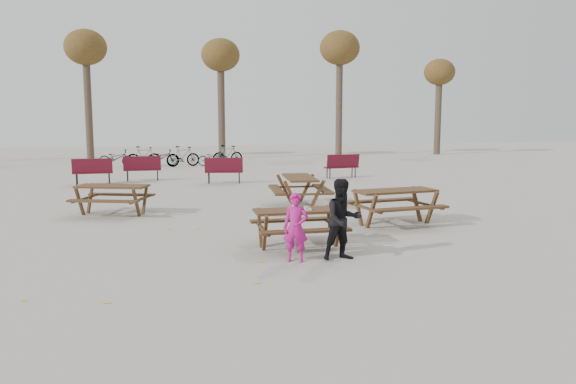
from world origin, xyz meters
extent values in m
plane|color=gray|center=(0.00, 0.00, 0.00)|extent=(80.00, 80.00, 0.00)
cube|color=#331E12|center=(0.00, 0.00, 0.75)|extent=(1.80, 0.70, 0.05)
cube|color=#331E12|center=(0.00, -0.60, 0.45)|extent=(1.80, 0.25, 0.05)
cube|color=#331E12|center=(0.00, 0.60, 0.45)|extent=(1.80, 0.25, 0.05)
cylinder|color=#331E12|center=(-0.75, -0.30, 0.36)|extent=(0.08, 0.08, 0.73)
cylinder|color=#331E12|center=(-0.75, 0.30, 0.36)|extent=(0.08, 0.08, 0.73)
cylinder|color=#331E12|center=(0.75, -0.30, 0.36)|extent=(0.08, 0.08, 0.73)
cylinder|color=#331E12|center=(0.75, 0.30, 0.36)|extent=(0.08, 0.08, 0.73)
cube|color=white|center=(0.13, -0.13, 0.79)|extent=(0.18, 0.11, 0.03)
ellipsoid|color=tan|center=(0.13, -0.13, 0.83)|extent=(0.14, 0.06, 0.05)
cylinder|color=silver|center=(-0.13, -0.13, 0.85)|extent=(0.06, 0.06, 0.15)
cylinder|color=#E25C0B|center=(-0.13, -0.13, 0.83)|extent=(0.07, 0.07, 0.05)
cylinder|color=white|center=(-0.13, -0.13, 0.94)|extent=(0.03, 0.03, 0.02)
imported|color=#B41676|center=(-0.33, -1.11, 0.63)|extent=(0.54, 0.45, 1.27)
imported|color=black|center=(0.55, -1.18, 0.76)|extent=(0.80, 0.66, 1.51)
imported|color=black|center=(-5.02, 19.50, 0.47)|extent=(1.87, 0.85, 0.95)
imported|color=black|center=(-3.65, 19.75, 0.53)|extent=(1.81, 0.68, 1.06)
imported|color=black|center=(-2.71, 19.89, 0.45)|extent=(1.81, 0.94, 0.91)
imported|color=black|center=(-1.62, 19.15, 0.54)|extent=(1.87, 1.00, 1.08)
imported|color=black|center=(-0.04, 19.30, 0.42)|extent=(1.61, 0.63, 0.83)
imported|color=black|center=(0.83, 19.97, 0.53)|extent=(1.84, 1.01, 1.06)
cylinder|color=#382B21|center=(-7.00, 25.50, 3.15)|extent=(0.44, 0.44, 6.30)
ellipsoid|color=brown|center=(-7.00, 25.50, 6.75)|extent=(2.52, 2.52, 2.14)
cylinder|color=#382B21|center=(1.00, 24.50, 2.97)|extent=(0.44, 0.44, 5.95)
ellipsoid|color=brown|center=(1.00, 24.50, 6.38)|extent=(2.38, 2.38, 2.02)
cylinder|color=#382B21|center=(9.00, 25.50, 3.32)|extent=(0.44, 0.44, 6.65)
ellipsoid|color=brown|center=(9.00, 25.50, 7.12)|extent=(2.66, 2.66, 2.26)
cylinder|color=#382B21|center=(16.00, 25.00, 2.62)|extent=(0.44, 0.44, 5.25)
ellipsoid|color=brown|center=(16.00, 25.00, 5.62)|extent=(2.10, 2.10, 1.79)
camera|label=1|loc=(-2.66, -10.88, 2.66)|focal=35.00mm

